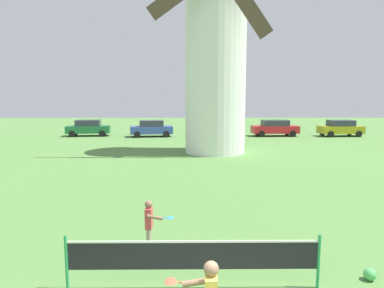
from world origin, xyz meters
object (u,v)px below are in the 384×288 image
parked_car_blue (151,128)px  stray_ball (370,274)px  parked_car_green (88,128)px  parked_car_silver (212,128)px  tennis_net (193,256)px  parked_car_red (275,128)px  parked_car_mustard (341,128)px  windmill (216,40)px  player_far (150,222)px

parked_car_blue → stray_ball: bearing=-74.7°
stray_ball → parked_car_green: 30.46m
parked_car_silver → parked_car_blue: bearing=-179.6°
stray_ball → tennis_net: bearing=-175.6°
parked_car_green → parked_car_silver: (11.99, -0.61, -0.00)m
parked_car_blue → parked_car_silver: (5.80, 0.04, -0.00)m
tennis_net → parked_car_red: bearing=73.1°
stray_ball → parked_car_mustard: bearing=67.9°
windmill → parked_car_mustard: (12.85, 9.82, -6.69)m
windmill → tennis_net: bearing=-95.7°
parked_car_green → tennis_net: bearing=-70.4°
windmill → stray_ball: size_ratio=62.12×
parked_car_silver → parked_car_mustard: same height
tennis_net → parked_car_blue: (-3.64, 26.93, 0.12)m
parked_car_green → parked_car_red: same height
parked_car_silver → windmill: bearing=-92.6°
windmill → parked_car_mustard: size_ratio=3.73×
tennis_net → stray_ball: 3.72m
stray_ball → parked_car_mustard: parked_car_mustard is taller
parked_car_blue → tennis_net: bearing=-82.3°
tennis_net → parked_car_green: size_ratio=1.18×
parked_car_green → parked_car_silver: bearing=-2.9°
player_far → parked_car_blue: size_ratio=0.30×
parked_car_blue → player_far: bearing=-84.1°
player_far → stray_ball: 4.96m
windmill → parked_car_red: windmill is taller
windmill → parked_car_green: windmill is taller
player_far → parked_car_red: (9.31, 25.58, 0.09)m
tennis_net → parked_car_blue: bearing=97.7°
parked_car_red → parked_car_mustard: bearing=-2.2°
parked_car_silver → tennis_net: bearing=-94.6°
parked_car_mustard → player_far: bearing=-121.6°
parked_car_silver → parked_car_red: (6.12, 0.36, 0.00)m
windmill → player_far: bearing=-100.0°
windmill → tennis_net: size_ratio=3.13×
stray_ball → parked_car_blue: (-7.30, 26.65, 0.68)m
windmill → parked_car_red: 13.75m
tennis_net → parked_car_blue: 27.18m
parked_car_green → parked_car_blue: same height
parked_car_red → parked_car_green: bearing=179.2°
parked_car_mustard → parked_car_silver: bearing=-179.5°
player_far → parked_car_green: bearing=108.8°
parked_car_green → parked_car_red: size_ratio=0.95×
parked_car_red → windmill: bearing=-123.1°
parked_car_blue → parked_car_red: same height
windmill → parked_car_blue: size_ratio=3.75×
parked_car_blue → parked_car_silver: size_ratio=1.04×
parked_car_silver → parked_car_red: size_ratio=0.90×
tennis_net → player_far: player_far is taller
parked_car_mustard → parked_car_red: bearing=177.8°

